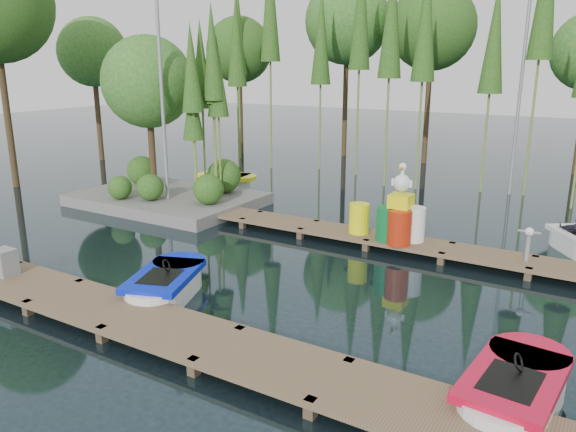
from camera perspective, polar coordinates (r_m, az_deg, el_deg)
The scene contains 14 objects.
ground_plane at distance 14.41m, azimuth -2.74°, elevation -4.40°, with size 90.00×90.00×0.00m, color #1C2D34.
near_dock at distance 11.17m, azimuth -15.96°, elevation -9.80°, with size 18.00×1.50×0.50m.
far_dock at distance 15.92m, azimuth 5.29°, elevation -1.63°, with size 15.00×1.20×0.50m.
island at distance 20.18m, azimuth -12.67°, elevation 10.23°, with size 6.20×4.20×6.75m.
tree_screen at distance 23.88m, azimuth 7.82°, elevation 18.25°, with size 34.42×18.53×10.31m.
lamp_island at distance 18.99m, azimuth -12.76°, elevation 13.18°, with size 0.30×0.30×7.25m.
lamp_rear at distance 22.51m, azimuth 22.63°, elevation 12.69°, with size 0.30×0.30×7.25m.
boat_blue at distance 12.40m, azimuth -12.30°, elevation -6.88°, with size 1.99×2.84×0.87m.
boat_red at distance 9.14m, azimuth 21.95°, elevation -16.20°, with size 1.42×2.76×0.90m.
boat_yellow_far at distance 22.67m, azimuth -6.45°, elevation 3.60°, with size 2.67×1.34×1.30m.
utility_cabinet at distance 13.94m, azimuth -26.88°, elevation -4.21°, with size 0.49×0.41×0.59m, color gray.
yellow_barrel at distance 15.56m, azimuth 7.24°, elevation -0.24°, with size 0.55×0.55×0.83m, color #FCF70D.
drum_cluster at distance 14.92m, azimuth 11.34°, elevation -0.31°, with size 1.21×1.11×2.09m.
seagull_post at distance 14.39m, azimuth 23.26°, elevation -2.11°, with size 0.52×0.28×0.83m.
Camera 1 is at (7.63, -11.21, 4.88)m, focal length 35.00 mm.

